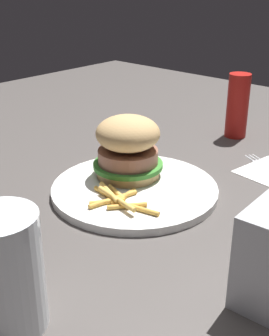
# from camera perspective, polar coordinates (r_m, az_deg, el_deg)

# --- Properties ---
(ground_plane) EXTENTS (1.60, 1.60, 0.00)m
(ground_plane) POSITION_cam_1_polar(r_m,az_deg,el_deg) (0.68, -1.39, -3.85)
(ground_plane) COLOR #47423F
(plate) EXTENTS (0.26, 0.26, 0.01)m
(plate) POSITION_cam_1_polar(r_m,az_deg,el_deg) (0.70, 0.00, -2.70)
(plate) COLOR white
(plate) RESTS_ON ground_plane
(sandwich) EXTENTS (0.11, 0.11, 0.10)m
(sandwich) POSITION_cam_1_polar(r_m,az_deg,el_deg) (0.71, -0.84, 2.74)
(sandwich) COLOR tan
(sandwich) RESTS_ON plate
(fries_pile) EXTENTS (0.12, 0.08, 0.01)m
(fries_pile) POSITION_cam_1_polar(r_m,az_deg,el_deg) (0.65, -2.10, -3.99)
(fries_pile) COLOR gold
(fries_pile) RESTS_ON plate
(drink_glass) EXTENTS (0.07, 0.07, 0.12)m
(drink_glass) POSITION_cam_1_polar(r_m,az_deg,el_deg) (0.45, -16.02, -13.37)
(drink_glass) COLOR silver
(drink_glass) RESTS_ON ground_plane
(ketchup_bottle) EXTENTS (0.04, 0.04, 0.13)m
(ketchup_bottle) POSITION_cam_1_polar(r_m,az_deg,el_deg) (0.94, 12.92, 7.69)
(ketchup_bottle) COLOR #B21914
(ketchup_bottle) RESTS_ON ground_plane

